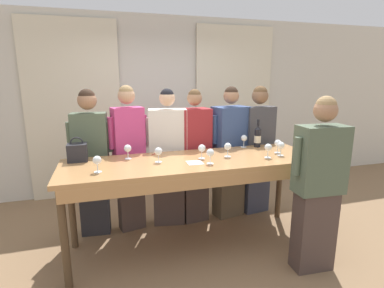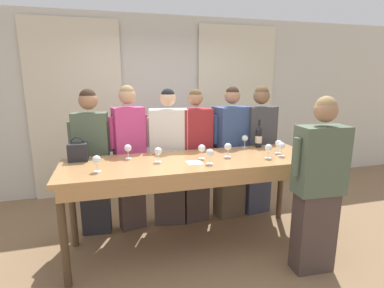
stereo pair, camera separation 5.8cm
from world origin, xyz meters
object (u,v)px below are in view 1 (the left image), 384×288
(wine_glass_center_mid, at_px, (281,146))
(wine_glass_back_mid, at_px, (202,149))
(wine_glass_near_host, at_px, (128,149))
(guest_navy_coat, at_px, (230,153))
(guest_olive_jacket, at_px, (92,161))
(wine_glass_front_right, at_px, (268,148))
(handbag, at_px, (77,152))
(wine_glass_front_mid, at_px, (210,153))
(wine_glass_back_right, at_px, (228,147))
(guest_cream_sweater, at_px, (168,158))
(wine_glass_center_right, at_px, (278,143))
(wine_glass_back_left, at_px, (306,144))
(guest_beige_cap, at_px, (258,148))
(wine_bottle, at_px, (258,137))
(wine_glass_front_left, at_px, (244,139))
(host_pouring, at_px, (318,185))
(guest_pink_top, at_px, (129,156))
(tasting_bar, at_px, (195,169))
(wine_glass_center_left, at_px, (158,152))
(guest_striped_shirt, at_px, (194,156))
(wine_glass_by_bottle, at_px, (97,161))

(wine_glass_center_mid, xyz_separation_m, wine_glass_back_mid, (-0.88, 0.13, 0.00))
(wine_glass_near_host, distance_m, guest_navy_coat, 1.42)
(guest_olive_jacket, bearing_deg, wine_glass_front_right, -22.65)
(wine_glass_near_host, relative_size, guest_olive_jacket, 0.09)
(handbag, distance_m, guest_olive_jacket, 0.39)
(wine_glass_front_mid, height_order, wine_glass_back_mid, same)
(wine_glass_back_right, xyz_separation_m, guest_cream_sweater, (-0.54, 0.60, -0.24))
(wine_glass_center_right, relative_size, guest_cream_sweater, 0.09)
(wine_glass_back_left, height_order, guest_beige_cap, guest_beige_cap)
(wine_glass_back_left, bearing_deg, wine_bottle, 126.73)
(wine_glass_front_left, distance_m, host_pouring, 1.13)
(wine_glass_back_right, xyz_separation_m, guest_olive_jacket, (-1.44, 0.60, -0.20))
(wine_glass_center_mid, distance_m, host_pouring, 0.65)
(guest_pink_top, bearing_deg, handbag, -149.75)
(guest_olive_jacket, bearing_deg, wine_glass_front_mid, -34.63)
(tasting_bar, bearing_deg, wine_glass_front_left, 27.67)
(wine_bottle, xyz_separation_m, guest_cream_sweater, (-1.08, 0.28, -0.26))
(wine_glass_center_left, xyz_separation_m, guest_cream_sweater, (0.23, 0.60, -0.24))
(tasting_bar, bearing_deg, wine_glass_back_right, 5.49)
(wine_glass_center_right, bearing_deg, wine_glass_back_mid, 179.27)
(wine_glass_center_left, xyz_separation_m, wine_glass_near_host, (-0.29, 0.22, -0.00))
(wine_glass_front_left, height_order, guest_olive_jacket, guest_olive_jacket)
(wine_glass_center_left, distance_m, guest_cream_sweater, 0.68)
(tasting_bar, xyz_separation_m, wine_glass_center_left, (-0.38, 0.04, 0.21))
(wine_glass_front_left, relative_size, guest_olive_jacket, 0.09)
(wine_glass_center_left, distance_m, wine_glass_center_mid, 1.35)
(wine_glass_near_host, xyz_separation_m, guest_olive_jacket, (-0.39, 0.38, -0.20))
(guest_beige_cap, bearing_deg, wine_glass_back_left, -75.86)
(guest_olive_jacket, relative_size, guest_pink_top, 0.98)
(wine_glass_center_mid, distance_m, guest_cream_sweater, 1.35)
(handbag, relative_size, wine_glass_back_right, 1.65)
(guest_striped_shirt, bearing_deg, wine_glass_back_left, -34.44)
(wine_glass_center_mid, xyz_separation_m, wine_glass_by_bottle, (-1.94, -0.04, -0.00))
(guest_cream_sweater, bearing_deg, wine_glass_back_right, -48.38)
(tasting_bar, relative_size, wine_glass_back_mid, 17.63)
(wine_glass_front_left, bearing_deg, wine_glass_by_bottle, -163.24)
(wine_glass_front_left, relative_size, wine_glass_center_right, 1.00)
(wine_glass_center_mid, height_order, wine_glass_back_left, same)
(wine_glass_back_left, relative_size, host_pouring, 0.09)
(wine_glass_front_mid, distance_m, wine_glass_center_right, 0.91)
(wine_glass_center_right, distance_m, host_pouring, 0.76)
(wine_bottle, distance_m, guest_cream_sweater, 1.14)
(tasting_bar, bearing_deg, handbag, 164.73)
(tasting_bar, bearing_deg, guest_striped_shirt, 73.47)
(wine_glass_front_mid, distance_m, guest_cream_sweater, 0.88)
(wine_glass_back_mid, bearing_deg, wine_bottle, 20.94)
(guest_beige_cap, bearing_deg, wine_glass_front_mid, -140.58)
(wine_glass_center_right, height_order, wine_glass_back_mid, same)
(wine_glass_front_left, distance_m, wine_glass_near_host, 1.43)
(guest_cream_sweater, distance_m, guest_beige_cap, 1.24)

